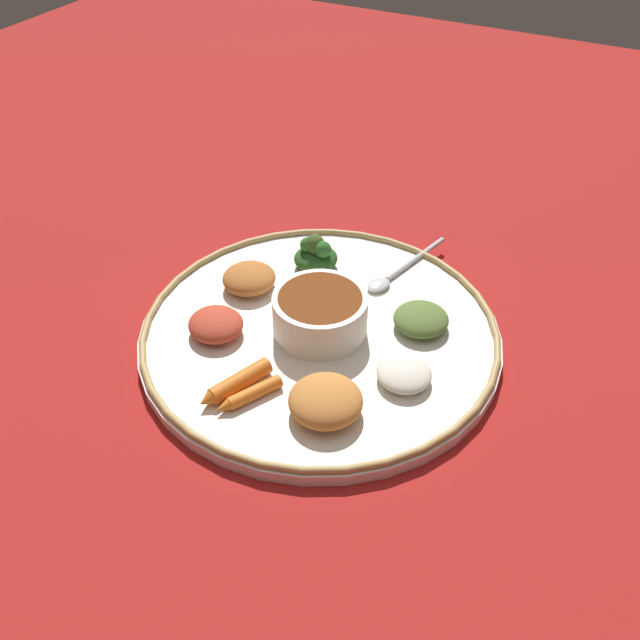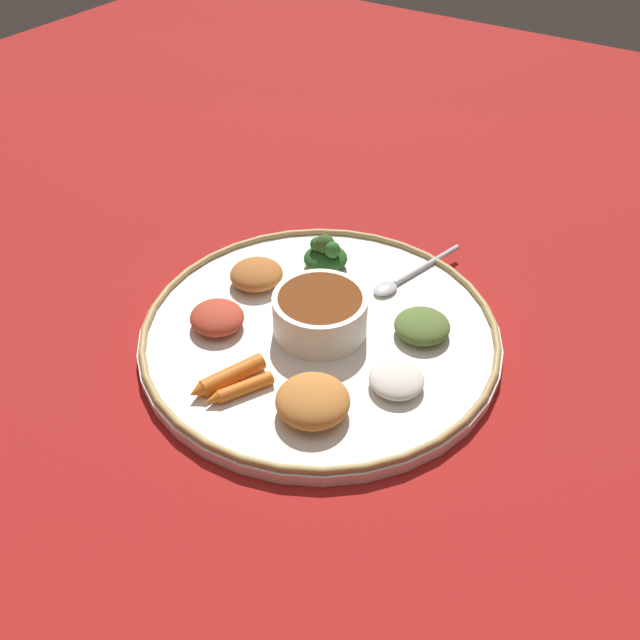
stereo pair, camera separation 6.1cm
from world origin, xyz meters
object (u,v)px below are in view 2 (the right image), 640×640
at_px(center_bowl, 320,313).
at_px(carrot_near_spoon, 228,377).
at_px(greens_pile, 325,255).
at_px(carrot_outer, 240,389).
at_px(spoon, 405,278).

distance_m(center_bowl, carrot_near_spoon, 0.13).
bearing_deg(greens_pile, center_bowl, -60.29).
bearing_deg(carrot_outer, center_bowl, 83.62).
bearing_deg(carrot_near_spoon, carrot_outer, -15.05).
height_order(greens_pile, carrot_outer, greens_pile).
bearing_deg(spoon, greens_pile, -162.79).
bearing_deg(greens_pile, carrot_near_spoon, -83.57).
bearing_deg(greens_pile, spoon, 17.21).
distance_m(spoon, greens_pile, 0.11).
distance_m(greens_pile, carrot_near_spoon, 0.24).
distance_m(spoon, carrot_outer, 0.28).
height_order(greens_pile, carrot_near_spoon, greens_pile).
bearing_deg(carrot_near_spoon, greens_pile, 96.43).
height_order(spoon, greens_pile, greens_pile).
xyz_separation_m(spoon, carrot_near_spoon, (-0.07, -0.26, 0.01)).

